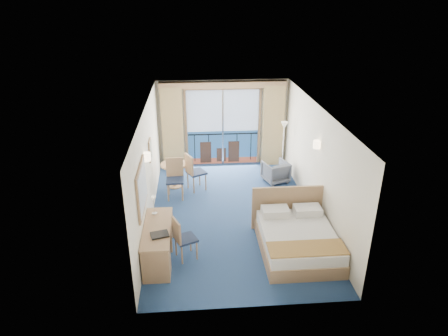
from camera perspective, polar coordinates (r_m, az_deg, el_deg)
floor at (r=10.08m, az=1.25°, el=-6.51°), size 6.50×6.50×0.00m
room_walls at (r=9.31m, az=1.35°, el=2.96°), size 4.04×6.54×2.72m
balcony_door at (r=12.54m, az=-0.20°, el=5.50°), size 2.36×0.03×2.52m
curtain_left at (r=12.34m, az=-7.34°, el=5.64°), size 0.65×0.22×2.55m
curtain_right at (r=12.57m, az=6.98°, el=6.00°), size 0.65×0.22×2.55m
pelmet at (r=12.05m, az=-0.13°, el=11.82°), size 3.80×0.25×0.18m
mirror at (r=8.05m, az=-11.66°, el=-2.83°), size 0.05×1.25×0.95m
wall_print at (r=9.81m, az=-10.48°, el=2.56°), size 0.04×0.42×0.52m
sconce_left at (r=8.74m, az=-11.00°, el=1.59°), size 0.18×0.18×0.18m
sconce_right at (r=9.54m, az=13.15°, el=3.30°), size 0.18×0.18×0.18m
bed at (r=8.75m, az=10.39°, el=-9.86°), size 1.69×2.01×1.06m
nightstand at (r=10.02m, az=11.64°, el=-5.50°), size 0.41×0.39×0.53m
phone at (r=9.87m, az=11.82°, el=-3.97°), size 0.19×0.16×0.07m
armchair at (r=11.69m, az=7.39°, el=-0.51°), size 0.84×0.85×0.62m
floor_lamp at (r=11.86m, az=8.54°, el=4.68°), size 0.23×0.23×1.65m
desk at (r=8.06m, az=-9.62°, el=-12.04°), size 0.56×1.62×0.76m
desk_chair at (r=8.28m, az=-6.02°, el=-9.71°), size 0.54×0.54×0.95m
folder at (r=7.97m, az=-9.18°, el=-9.37°), size 0.40×0.34×0.03m
desk_lamp at (r=8.52m, az=-10.03°, el=-4.76°), size 0.11×0.11×0.41m
round_table at (r=11.31m, az=-7.09°, el=-0.20°), size 0.76×0.76×0.69m
table_chair_a at (r=11.00m, az=-4.40°, el=-0.30°), size 0.62×0.62×1.07m
table_chair_b at (r=10.71m, az=-7.03°, el=-1.10°), size 0.46×0.47×1.08m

